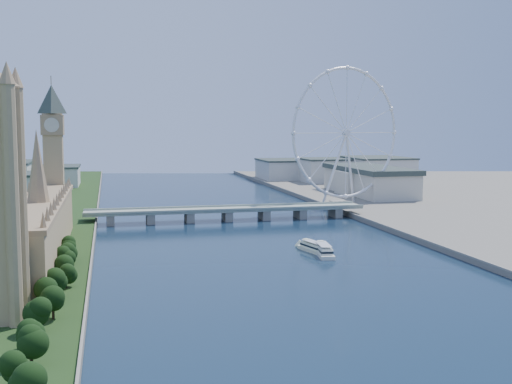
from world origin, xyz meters
name	(u,v)px	position (x,y,z in m)	size (l,w,h in m)	color
ground	(389,349)	(0.00, 0.00, 0.00)	(2000.00, 2000.00, 0.00)	#183543
tree_row	(53,293)	(-113.00, 66.00, 8.97)	(8.51, 200.51, 20.45)	black
parliament_range	(40,229)	(-128.00, 170.00, 18.48)	(24.00, 200.00, 70.00)	tan
big_ben	(53,137)	(-128.00, 278.00, 66.57)	(20.02, 20.02, 110.00)	tan
westminster_bridge	(227,212)	(0.00, 300.00, 6.63)	(220.00, 22.00, 9.50)	gray
london_eye	(346,133)	(119.98, 355.08, 67.52)	(113.60, 39.12, 124.30)	silver
county_hall	(369,197)	(175.00, 430.00, 0.00)	(54.00, 144.00, 35.00)	beige
city_skyline	(220,174)	(39.22, 560.08, 16.96)	(505.00, 280.00, 32.00)	beige
tour_boat_near	(313,252)	(27.10, 164.68, 0.00)	(7.63, 29.85, 6.60)	#EFF5CB
tour_boat_far	(323,255)	(29.48, 152.81, 0.00)	(8.27, 32.23, 7.15)	silver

